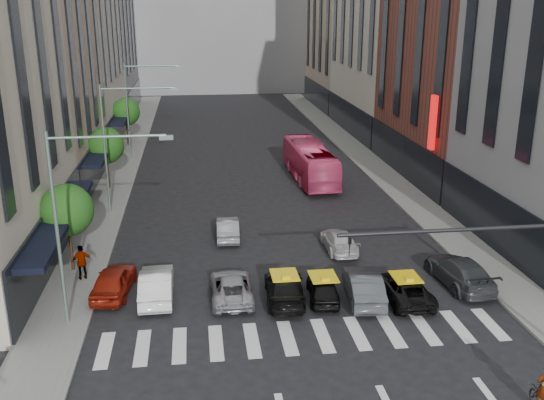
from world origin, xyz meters
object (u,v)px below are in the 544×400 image
object	(u,v)px
streetlamp_far	(137,98)
car_white_front	(156,284)
streetlamp_mid	(118,132)
car_red	(114,281)
pedestrian_far	(82,262)
taxi_left	(284,288)
taxi_center	(323,288)
streetlamp_near	(77,204)
bus	(310,162)

from	to	relation	value
streetlamp_far	car_white_front	bearing A→B (deg)	-84.17
streetlamp_mid	car_red	distance (m)	14.06
car_red	pedestrian_far	size ratio (longest dim) A/B	2.26
taxi_left	streetlamp_mid	bearing A→B (deg)	-53.23
car_red	taxi_left	xyz separation A→B (m)	(8.60, -1.80, -0.06)
streetlamp_mid	car_white_front	xyz separation A→B (m)	(3.04, -13.80, -5.14)
streetlamp_mid	taxi_center	distance (m)	19.58
car_red	pedestrian_far	bearing A→B (deg)	-37.26
streetlamp_mid	streetlamp_near	bearing A→B (deg)	-90.00
bus	taxi_left	bearing A→B (deg)	74.09
streetlamp_far	bus	distance (m)	17.98
car_white_front	taxi_left	xyz separation A→B (m)	(6.40, -1.05, -0.08)
streetlamp_near	pedestrian_far	world-z (taller)	streetlamp_near
streetlamp_far	taxi_left	distance (m)	32.68
taxi_center	pedestrian_far	bearing A→B (deg)	-11.32
car_red	car_white_front	xyz separation A→B (m)	(2.20, -0.75, 0.02)
streetlamp_mid	streetlamp_far	distance (m)	16.00
streetlamp_far	car_white_front	world-z (taller)	streetlamp_far
pedestrian_far	streetlamp_far	bearing A→B (deg)	-111.46
car_white_front	bus	bearing A→B (deg)	-120.70
car_white_front	streetlamp_mid	bearing A→B (deg)	-78.48
streetlamp_far	taxi_center	bearing A→B (deg)	-69.86
streetlamp_far	bus	size ratio (longest dim) A/B	0.80
car_red	streetlamp_mid	bearing A→B (deg)	-79.68
streetlamp_near	car_white_front	world-z (taller)	streetlamp_near
streetlamp_near	taxi_left	size ratio (longest dim) A/B	1.92
car_red	pedestrian_far	distance (m)	2.57
car_red	bus	xyz separation A→B (m)	(14.00, 19.88, 0.82)
taxi_center	bus	bearing A→B (deg)	-93.47
streetlamp_near	streetlamp_mid	world-z (taller)	same
car_white_front	taxi_center	bearing A→B (deg)	170.65
streetlamp_far	bus	bearing A→B (deg)	-31.71
pedestrian_far	bus	bearing A→B (deg)	-150.54
taxi_center	streetlamp_near	bearing A→B (deg)	10.40
car_red	bus	size ratio (longest dim) A/B	0.39
car_red	bus	world-z (taller)	bus
streetlamp_far	pedestrian_far	distance (m)	27.72
streetlamp_near	car_white_front	xyz separation A→B (m)	(3.04, 2.20, -5.14)
taxi_center	pedestrian_far	size ratio (longest dim) A/B	1.90
taxi_center	bus	xyz separation A→B (m)	(3.46, 21.86, 0.94)
bus	pedestrian_far	size ratio (longest dim) A/B	5.84
streetlamp_far	pedestrian_far	world-z (taller)	streetlamp_far
car_white_front	car_red	bearing A→B (deg)	-19.65
streetlamp_mid	car_red	bearing A→B (deg)	-86.30
taxi_left	taxi_center	size ratio (longest dim) A/B	1.29
streetlamp_far	car_white_front	xyz separation A→B (m)	(3.04, -29.80, -5.14)
streetlamp_near	streetlamp_far	bearing A→B (deg)	90.00
taxi_left	pedestrian_far	size ratio (longest dim) A/B	2.45
streetlamp_mid	pedestrian_far	xyz separation A→B (m)	(-0.99, -11.28, -4.80)
streetlamp_mid	pedestrian_far	world-z (taller)	streetlamp_mid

